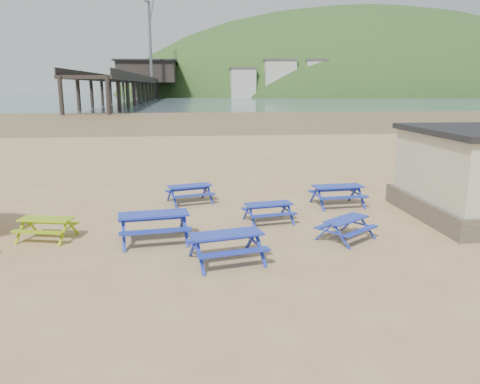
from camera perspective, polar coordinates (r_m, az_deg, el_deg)
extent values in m
plane|color=tan|center=(14.81, -1.78, -5.11)|extent=(400.00, 400.00, 0.00)
plane|color=olive|center=(69.22, -5.15, 8.95)|extent=(400.00, 400.00, 0.00)
plane|color=#475966|center=(184.12, -5.72, 11.29)|extent=(400.00, 400.00, 0.00)
cube|color=#2613B9|center=(15.91, 3.50, -1.45)|extent=(1.68, 0.91, 0.04)
cube|color=#2613B9|center=(16.45, 2.85, -1.85)|extent=(1.60, 0.51, 0.04)
cube|color=#2613B9|center=(15.49, 4.16, -2.80)|extent=(1.60, 0.51, 0.04)
cube|color=#2613B9|center=(18.64, -6.16, 0.76)|extent=(1.82, 1.13, 0.05)
cube|color=#2613B9|center=(19.23, -6.63, 0.31)|extent=(1.70, 0.72, 0.05)
cube|color=#2613B9|center=(18.16, -5.63, -0.41)|extent=(1.70, 0.72, 0.05)
cube|color=#2613B9|center=(18.45, 11.84, 0.69)|extent=(1.96, 0.91, 0.05)
cube|color=#2613B9|center=(19.09, 11.07, 0.21)|extent=(1.92, 0.44, 0.05)
cube|color=#2613B9|center=(17.95, 12.59, -0.65)|extent=(1.92, 0.44, 0.05)
cube|color=#2613B9|center=(14.13, -10.49, -2.69)|extent=(2.15, 1.09, 0.06)
cube|color=#2613B9|center=(14.87, -10.63, -3.19)|extent=(2.07, 0.58, 0.06)
cube|color=#2613B9|center=(13.56, -10.24, -4.74)|extent=(2.07, 0.58, 0.06)
cube|color=#2613B9|center=(12.29, -1.65, -5.15)|extent=(2.01, 1.15, 0.05)
cube|color=#2613B9|center=(12.95, -2.50, -5.58)|extent=(1.89, 0.70, 0.05)
cube|color=#2613B9|center=(11.82, -0.70, -7.39)|extent=(1.89, 0.70, 0.05)
cube|color=#2613B9|center=(14.46, 12.85, -3.25)|extent=(1.61, 1.45, 0.04)
cube|color=#2613B9|center=(14.80, 11.11, -3.77)|extent=(1.37, 1.14, 0.04)
cube|color=#2613B9|center=(14.26, 14.55, -4.59)|extent=(1.37, 1.14, 0.04)
cube|color=#A2C00B|center=(15.28, -22.59, -3.07)|extent=(1.66, 0.94, 0.04)
cube|color=#A2C00B|center=(15.78, -21.60, -3.42)|extent=(1.57, 0.56, 0.04)
cube|color=#A2C00B|center=(14.92, -23.48, -4.50)|extent=(1.57, 0.56, 0.04)
cube|color=black|center=(189.83, -11.36, 12.96)|extent=(9.00, 220.00, 0.60)
cube|color=black|center=(200.86, -11.12, 14.09)|extent=(22.00, 30.00, 8.00)
cube|color=black|center=(201.02, -11.17, 15.31)|extent=(24.00, 32.00, 0.60)
cylinder|color=slate|center=(179.28, -10.89, 17.49)|extent=(1.00, 1.00, 28.00)
cube|color=slate|center=(194.66, -10.70, 20.96)|extent=(0.60, 25.63, 12.38)
ellipsoid|color=#2D4C1E|center=(260.88, 14.69, 9.16)|extent=(264.00, 144.00, 108.00)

